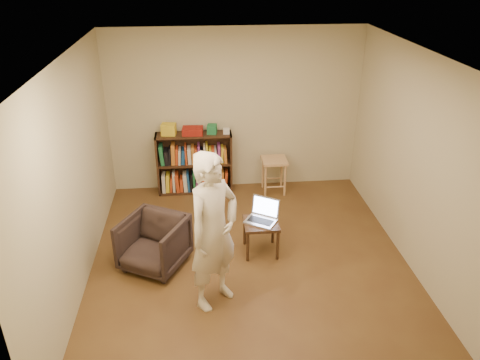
{
  "coord_description": "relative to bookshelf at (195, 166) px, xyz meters",
  "views": [
    {
      "loc": [
        -0.58,
        -4.84,
        3.6
      ],
      "look_at": [
        -0.1,
        0.35,
        1.02
      ],
      "focal_mm": 35.0,
      "sensor_mm": 36.0,
      "label": 1
    }
  ],
  "objects": [
    {
      "name": "floor",
      "position": [
        0.67,
        -2.09,
        -0.44
      ],
      "size": [
        4.5,
        4.5,
        0.0
      ],
      "primitive_type": "plane",
      "color": "#4D3018",
      "rests_on": "ground"
    },
    {
      "name": "ceiling",
      "position": [
        0.67,
        -2.09,
        2.16
      ],
      "size": [
        4.5,
        4.5,
        0.0
      ],
      "primitive_type": "plane",
      "color": "white",
      "rests_on": "wall_back"
    },
    {
      "name": "wall_back",
      "position": [
        0.67,
        0.16,
        0.86
      ],
      "size": [
        4.0,
        0.0,
        4.0
      ],
      "primitive_type": "plane",
      "rotation": [
        1.57,
        0.0,
        0.0
      ],
      "color": "#BAB28C",
      "rests_on": "floor"
    },
    {
      "name": "wall_left",
      "position": [
        -1.33,
        -2.09,
        0.86
      ],
      "size": [
        0.0,
        4.5,
        4.5
      ],
      "primitive_type": "plane",
      "rotation": [
        1.57,
        0.0,
        1.57
      ],
      "color": "#BAB28C",
      "rests_on": "floor"
    },
    {
      "name": "wall_right",
      "position": [
        2.67,
        -2.09,
        0.86
      ],
      "size": [
        0.0,
        4.5,
        4.5
      ],
      "primitive_type": "plane",
      "rotation": [
        1.57,
        0.0,
        -1.57
      ],
      "color": "#BAB28C",
      "rests_on": "floor"
    },
    {
      "name": "bookshelf",
      "position": [
        0.0,
        0.0,
        0.0
      ],
      "size": [
        1.2,
        0.3,
        1.0
      ],
      "color": "black",
      "rests_on": "floor"
    },
    {
      "name": "box_yellow",
      "position": [
        -0.38,
        -0.01,
        0.65
      ],
      "size": [
        0.24,
        0.19,
        0.18
      ],
      "primitive_type": "cube",
      "rotation": [
        0.0,
        0.0,
        -0.16
      ],
      "color": "gold",
      "rests_on": "bookshelf"
    },
    {
      "name": "red_cloth",
      "position": [
        -0.01,
        -0.02,
        0.61
      ],
      "size": [
        0.33,
        0.25,
        0.11
      ],
      "primitive_type": "cube",
      "rotation": [
        0.0,
        0.0,
        -0.07
      ],
      "color": "maroon",
      "rests_on": "bookshelf"
    },
    {
      "name": "box_green",
      "position": [
        0.3,
        -0.01,
        0.63
      ],
      "size": [
        0.17,
        0.17,
        0.14
      ],
      "primitive_type": "cube",
      "rotation": [
        0.0,
        0.0,
        -0.17
      ],
      "color": "#1C6A38",
      "rests_on": "bookshelf"
    },
    {
      "name": "box_white",
      "position": [
        0.52,
        -0.04,
        0.6
      ],
      "size": [
        0.11,
        0.11,
        0.08
      ],
      "primitive_type": "cube",
      "rotation": [
        0.0,
        0.0,
        -0.06
      ],
      "color": "beige",
      "rests_on": "bookshelf"
    },
    {
      "name": "stool",
      "position": [
        1.28,
        -0.15,
        0.03
      ],
      "size": [
        0.4,
        0.4,
        0.58
      ],
      "color": "tan",
      "rests_on": "floor"
    },
    {
      "name": "armchair",
      "position": [
        -0.52,
        -2.02,
        -0.11
      ],
      "size": [
        0.97,
        0.98,
        0.67
      ],
      "primitive_type": "imported",
      "rotation": [
        0.0,
        0.0,
        -0.49
      ],
      "color": "black",
      "rests_on": "floor"
    },
    {
      "name": "side_table",
      "position": [
        0.84,
        -1.84,
        -0.06
      ],
      "size": [
        0.44,
        0.44,
        0.45
      ],
      "color": "#322010",
      "rests_on": "floor"
    },
    {
      "name": "laptop",
      "position": [
        0.86,
        -1.79,
        0.08
      ],
      "size": [
        0.49,
        0.47,
        0.28
      ],
      "rotation": [
        0.0,
        0.0,
        -0.55
      ],
      "color": "silver",
      "rests_on": "side_table"
    },
    {
      "name": "person",
      "position": [
        0.2,
        -2.73,
        0.47
      ],
      "size": [
        0.78,
        0.77,
        1.82
      ],
      "primitive_type": "imported",
      "rotation": [
        0.0,
        0.0,
        0.75
      ],
      "color": "beige",
      "rests_on": "floor"
    }
  ]
}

